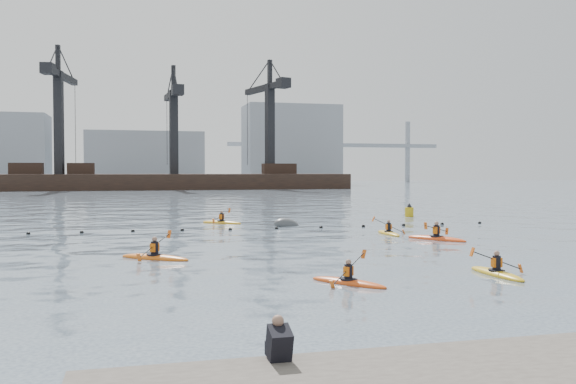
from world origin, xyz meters
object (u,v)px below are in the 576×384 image
kayaker_5 (222,222)px  mooring_buoy (287,226)px  kayaker_0 (348,281)px  kayaker_1 (496,272)px  nav_buoy (409,212)px  kayaker_3 (389,233)px  kayaker_2 (155,257)px  kayaker_4 (436,238)px

kayaker_5 → mooring_buoy: (4.07, -2.96, -0.10)m
kayaker_0 → kayaker_1: (5.77, 0.32, 0.01)m
mooring_buoy → nav_buoy: bearing=25.3°
kayaker_0 → kayaker_3: 16.36m
kayaker_0 → nav_buoy: nav_buoy is taller
kayaker_1 → kayaker_5: bearing=104.4°
kayaker_0 → nav_buoy: bearing=24.5°
kayaker_1 → kayaker_5: size_ratio=1.10×
kayaker_2 → kayaker_5: 17.65m
kayaker_4 → nav_buoy: bearing=-143.0°
kayaker_1 → kayaker_3: bearing=81.1°
kayaker_4 → kayaker_3: bearing=-100.7°
kayaker_1 → kayaker_5: 24.88m
kayaker_5 → mooring_buoy: bearing=-84.9°
kayaker_2 → kayaker_0: bearing=-103.4°
kayaker_0 → kayaker_4: 14.31m
kayaker_1 → kayaker_4: bearing=71.9°
kayaker_1 → kayaker_3: kayaker_3 is taller
kayaker_3 → nav_buoy: bearing=60.8°
kayaker_1 → kayaker_3: size_ratio=1.04×
kayaker_2 → kayaker_5: bearing=20.2°
kayaker_3 → kayaker_0: bearing=-117.2°
kayaker_0 → kayaker_5: kayaker_0 is taller
kayaker_1 → mooring_buoy: (-2.53, 21.03, -0.10)m
kayaker_0 → kayaker_1: 5.78m
kayaker_2 → kayaker_4: bearing=-39.1°
nav_buoy → kayaker_0: bearing=-119.2°
kayaker_0 → mooring_buoy: size_ratio=1.33×
kayaker_1 → kayaker_0: bearing=-177.9°
mooring_buoy → kayaker_3: bearing=-57.0°
kayaker_4 → kayaker_5: bearing=-85.7°
kayaker_2 → kayaker_3: size_ratio=1.03×
kayaker_4 → nav_buoy: (5.94, 15.86, 0.28)m
kayaker_1 → mooring_buoy: kayaker_1 is taller
kayaker_2 → nav_buoy: size_ratio=2.41×
kayaker_2 → kayaker_4: size_ratio=0.91×
mooring_buoy → kayaker_1: bearing=-83.2°
kayaker_1 → mooring_buoy: size_ratio=1.55×
kayaker_3 → kayaker_5: size_ratio=1.05×
kayaker_3 → kayaker_4: 3.61m
kayaker_2 → nav_buoy: bearing=-9.8°
kayaker_1 → kayaker_4: kayaker_1 is taller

